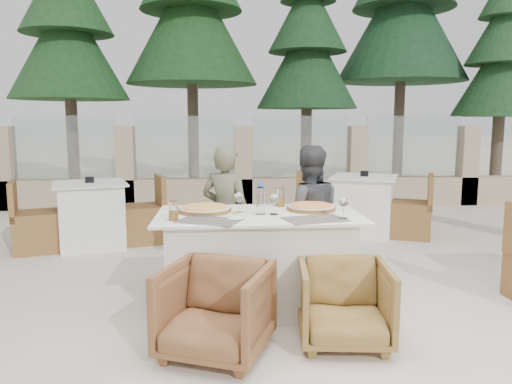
{
  "coord_description": "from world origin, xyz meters",
  "views": [
    {
      "loc": [
        -0.38,
        -3.79,
        1.5
      ],
      "look_at": [
        -0.09,
        0.36,
        0.9
      ],
      "focal_mm": 35.0,
      "sensor_mm": 36.0,
      "label": 1
    }
  ],
  "objects": [
    {
      "name": "beer_glass_right",
      "position": [
        0.12,
        0.39,
        0.85
      ],
      "size": [
        0.09,
        0.09,
        0.15
      ],
      "primitive_type": "cylinder",
      "rotation": [
        0.0,
        0.0,
        0.14
      ],
      "color": "gold",
      "rests_on": "dining_table"
    },
    {
      "name": "bg_table_b",
      "position": [
        1.49,
        2.6,
        0.39
      ],
      "size": [
        1.83,
        1.37,
        0.77
      ],
      "primitive_type": null,
      "rotation": [
        0.0,
        0.0,
        -0.38
      ],
      "color": "white",
      "rests_on": "ground"
    },
    {
      "name": "pizza_right",
      "position": [
        0.35,
        0.19,
        0.8
      ],
      "size": [
        0.47,
        0.47,
        0.05
      ],
      "primitive_type": "cylinder",
      "rotation": [
        0.0,
        0.0,
        0.22
      ],
      "color": "#EF5920",
      "rests_on": "dining_table"
    },
    {
      "name": "pine_far_left",
      "position": [
        -3.5,
        7.0,
        2.75
      ],
      "size": [
        2.42,
        2.42,
        5.5
      ],
      "primitive_type": "cone",
      "color": "#204B21",
      "rests_on": "ground"
    },
    {
      "name": "pine_mid_left",
      "position": [
        -1.0,
        7.5,
        3.25
      ],
      "size": [
        2.86,
        2.86,
        6.5
      ],
      "primitive_type": "cone",
      "color": "#1F491F",
      "rests_on": "ground"
    },
    {
      "name": "beer_glass_left",
      "position": [
        -0.73,
        -0.16,
        0.84
      ],
      "size": [
        0.09,
        0.09,
        0.14
      ],
      "primitive_type": "cylinder",
      "rotation": [
        0.0,
        0.0,
        -0.35
      ],
      "color": "orange",
      "rests_on": "dining_table"
    },
    {
      "name": "pine_far_right",
      "position": [
        5.5,
        6.5,
        2.25
      ],
      "size": [
        1.98,
        1.98,
        4.5
      ],
      "primitive_type": "cone",
      "color": "#224C26",
      "rests_on": "ground"
    },
    {
      "name": "bg_table_a",
      "position": [
        -1.93,
        2.16,
        0.39
      ],
      "size": [
        1.81,
        1.27,
        0.77
      ],
      "primitive_type": null,
      "rotation": [
        0.0,
        0.0,
        0.3
      ],
      "color": "white",
      "rests_on": "ground"
    },
    {
      "name": "armchair_near_right",
      "position": [
        0.44,
        -0.63,
        0.28
      ],
      "size": [
        0.65,
        0.67,
        0.56
      ],
      "primitive_type": "imported",
      "rotation": [
        0.0,
        0.0,
        -0.1
      ],
      "color": "olive",
      "rests_on": "ground"
    },
    {
      "name": "placemat_near_left",
      "position": [
        -0.47,
        -0.19,
        0.77
      ],
      "size": [
        0.53,
        0.45,
        0.0
      ],
      "primitive_type": "cube",
      "rotation": [
        0.0,
        0.0,
        -0.4
      ],
      "color": "#5D584F",
      "rests_on": "dining_table"
    },
    {
      "name": "wine_glass_corner",
      "position": [
        0.53,
        -0.19,
        0.86
      ],
      "size": [
        0.09,
        0.09,
        0.18
      ],
      "primitive_type": null,
      "rotation": [
        0.0,
        0.0,
        -0.16
      ],
      "color": "white",
      "rests_on": "dining_table"
    },
    {
      "name": "perimeter_wall_far",
      "position": [
        0.0,
        4.8,
        0.8
      ],
      "size": [
        10.0,
        0.34,
        1.6
      ],
      "primitive_type": null,
      "color": "tan",
      "rests_on": "ground"
    },
    {
      "name": "diner_left",
      "position": [
        -0.34,
        0.73,
        0.64
      ],
      "size": [
        0.55,
        0.47,
        1.28
      ],
      "primitive_type": "imported",
      "rotation": [
        0.0,
        0.0,
        2.72
      ],
      "color": "#5D5E44",
      "rests_on": "ground"
    },
    {
      "name": "armchair_far_right",
      "position": [
        0.41,
        0.78,
        0.32
      ],
      "size": [
        0.85,
        0.86,
        0.64
      ],
      "primitive_type": "imported",
      "rotation": [
        0.0,
        0.0,
        3.41
      ],
      "color": "olive",
      "rests_on": "ground"
    },
    {
      "name": "armchair_far_left",
      "position": [
        -0.52,
        0.58,
        0.27
      ],
      "size": [
        0.62,
        0.64,
        0.54
      ],
      "primitive_type": "imported",
      "rotation": [
        0.0,
        0.0,
        3.07
      ],
      "color": "brown",
      "rests_on": "ground"
    },
    {
      "name": "olive_dish",
      "position": [
        -0.28,
        -0.11,
        0.79
      ],
      "size": [
        0.14,
        0.14,
        0.04
      ],
      "primitive_type": null,
      "rotation": [
        0.0,
        0.0,
        0.3
      ],
      "color": "white",
      "rests_on": "dining_table"
    },
    {
      "name": "sand_patch",
      "position": [
        0.0,
        14.0,
        0.01
      ],
      "size": [
        30.0,
        16.0,
        0.01
      ],
      "primitive_type": "cube",
      "color": "beige",
      "rests_on": "ground"
    },
    {
      "name": "diner_right",
      "position": [
        0.39,
        0.53,
        0.64
      ],
      "size": [
        0.63,
        0.5,
        1.28
      ],
      "primitive_type": "imported",
      "rotation": [
        0.0,
        0.0,
        3.13
      ],
      "color": "#3A3C40",
      "rests_on": "ground"
    },
    {
      "name": "pine_mid_right",
      "position": [
        3.8,
        7.8,
        3.4
      ],
      "size": [
        2.99,
        2.99,
        6.8
      ],
      "primitive_type": "cone",
      "color": "#1B4224",
      "rests_on": "ground"
    },
    {
      "name": "pizza_left",
      "position": [
        -0.51,
        0.17,
        0.8
      ],
      "size": [
        0.52,
        0.52,
        0.06
      ],
      "primitive_type": "cylinder",
      "rotation": [
        0.0,
        0.0,
        -0.25
      ],
      "color": "orange",
      "rests_on": "dining_table"
    },
    {
      "name": "water_bottle",
      "position": [
        -0.08,
        0.04,
        0.89
      ],
      "size": [
        0.09,
        0.09,
        0.25
      ],
      "primitive_type": "cylinder",
      "rotation": [
        0.0,
        0.0,
        0.26
      ],
      "color": "#C2E7FF",
      "rests_on": "dining_table"
    },
    {
      "name": "dining_table",
      "position": [
        -0.09,
        0.06,
        0.39
      ],
      "size": [
        1.6,
        0.9,
        0.77
      ],
      "primitive_type": null,
      "color": "silver",
      "rests_on": "ground"
    },
    {
      "name": "wine_glass_near",
      "position": [
        0.03,
        0.02,
        0.86
      ],
      "size": [
        0.09,
        0.09,
        0.18
      ],
      "primitive_type": null,
      "rotation": [
        0.0,
        0.0,
        -0.16
      ],
      "color": "silver",
      "rests_on": "dining_table"
    },
    {
      "name": "wine_glass_centre",
      "position": [
        -0.24,
        0.11,
        0.86
      ],
      "size": [
        0.09,
        0.09,
        0.18
      ],
      "primitive_type": null,
      "rotation": [
        0.0,
        0.0,
        -0.21
      ],
      "color": "white",
      "rests_on": "dining_table"
    },
    {
      "name": "pine_centre",
      "position": [
        1.5,
        7.2,
        2.5
      ],
      "size": [
        2.2,
        2.2,
        5.0
      ],
      "primitive_type": "cone",
      "color": "#1D4422",
      "rests_on": "ground"
    },
    {
      "name": "armchair_near_left",
      "position": [
        -0.42,
        -0.73,
        0.3
      ],
      "size": [
        0.83,
        0.84,
        0.6
      ],
      "primitive_type": "imported",
      "rotation": [
        0.0,
        0.0,
        -0.37
      ],
      "color": "brown",
      "rests_on": "ground"
    },
    {
      "name": "ground",
      "position": [
        0.0,
        0.0,
        0.0
      ],
      "size": [
        80.0,
        80.0,
        0.0
      ],
      "primitive_type": "plane",
      "color": "beige",
      "rests_on": "ground"
    },
    {
      "name": "placemat_near_right",
      "position": [
        0.31,
        -0.2,
        0.77
      ],
      "size": [
        0.51,
        0.41,
        0.0
      ],
      "primitive_type": "cube",
      "rotation": [
        0.0,
        0.0,
        0.26
      ],
      "color": "#605C52",
      "rests_on": "dining_table"
    }
  ]
}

